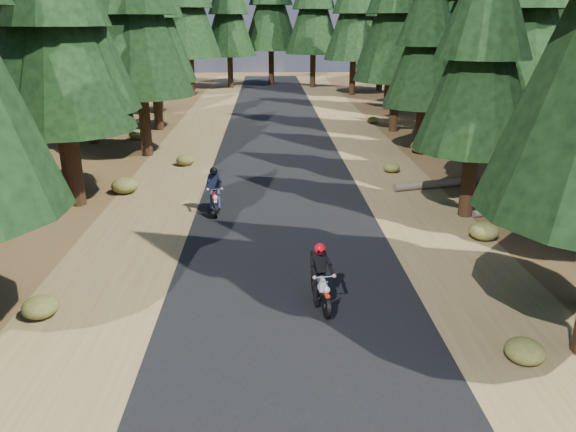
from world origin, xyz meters
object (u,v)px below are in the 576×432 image
object	(u,v)px
log_near	(450,182)
rider_lead	(321,286)
log_far	(522,209)
rider_follow	(215,198)

from	to	relation	value
log_near	rider_lead	world-z (taller)	rider_lead
log_far	rider_follow	xyz separation A→B (m)	(-10.45, 0.41, 0.40)
log_near	rider_follow	xyz separation A→B (m)	(-8.98, -2.85, 0.36)
log_near	rider_follow	bearing A→B (deg)	-178.41
rider_lead	log_far	bearing A→B (deg)	-147.88
log_far	rider_lead	size ratio (longest dim) A/B	2.21
rider_lead	rider_follow	size ratio (longest dim) A/B	0.97
log_far	rider_lead	xyz separation A→B (m)	(-7.49, -6.35, 0.38)
log_far	rider_lead	bearing A→B (deg)	-153.06
log_near	log_far	world-z (taller)	log_near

